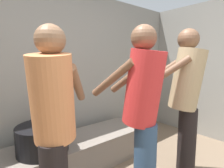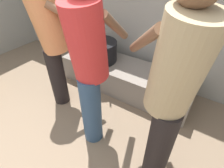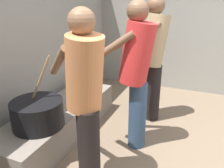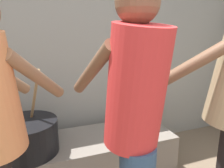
{
  "view_description": "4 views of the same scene",
  "coord_description": "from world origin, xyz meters",
  "px_view_note": "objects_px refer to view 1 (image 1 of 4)",
  "views": [
    {
      "loc": [
        -0.83,
        -0.17,
        1.34
      ],
      "look_at": [
        0.53,
        1.45,
        1.06
      ],
      "focal_mm": 29.24,
      "sensor_mm": 36.0,
      "label": 1
    },
    {
      "loc": [
        1.22,
        -0.09,
        1.66
      ],
      "look_at": [
        0.57,
        0.89,
        0.77
      ],
      "focal_mm": 27.83,
      "sensor_mm": 36.0,
      "label": 2
    },
    {
      "loc": [
        -1.85,
        0.2,
        1.63
      ],
      "look_at": [
        0.59,
        1.21,
        0.64
      ],
      "focal_mm": 36.42,
      "sensor_mm": 36.0,
      "label": 3
    },
    {
      "loc": [
        -0.13,
        -0.11,
        1.39
      ],
      "look_at": [
        0.43,
        1.35,
        1.01
      ],
      "focal_mm": 34.73,
      "sensor_mm": 36.0,
      "label": 4
    }
  ],
  "objects_px": {
    "cook_in_orange_shirt": "(53,121)",
    "cook_in_tan_shirt": "(186,95)",
    "cook_in_red_shirt": "(143,107)",
    "cooking_pot_main": "(43,138)"
  },
  "relations": [
    {
      "from": "cook_in_orange_shirt",
      "to": "cook_in_tan_shirt",
      "type": "distance_m",
      "value": 1.43
    },
    {
      "from": "cook_in_red_shirt",
      "to": "cook_in_tan_shirt",
      "type": "bearing_deg",
      "value": -1.99
    },
    {
      "from": "cook_in_orange_shirt",
      "to": "cooking_pot_main",
      "type": "bearing_deg",
      "value": 78.32
    },
    {
      "from": "cook_in_red_shirt",
      "to": "cooking_pot_main",
      "type": "bearing_deg",
      "value": 123.56
    },
    {
      "from": "cooking_pot_main",
      "to": "cook_in_orange_shirt",
      "type": "height_order",
      "value": "cook_in_orange_shirt"
    },
    {
      "from": "cook_in_red_shirt",
      "to": "cook_in_orange_shirt",
      "type": "xyz_separation_m",
      "value": [
        -0.71,
        0.22,
        -0.03
      ]
    },
    {
      "from": "cook_in_red_shirt",
      "to": "cook_in_orange_shirt",
      "type": "relative_size",
      "value": 1.03
    },
    {
      "from": "cooking_pot_main",
      "to": "cook_in_tan_shirt",
      "type": "bearing_deg",
      "value": -35.11
    },
    {
      "from": "cook_in_orange_shirt",
      "to": "cook_in_tan_shirt",
      "type": "height_order",
      "value": "cook_in_tan_shirt"
    },
    {
      "from": "cook_in_red_shirt",
      "to": "cook_in_tan_shirt",
      "type": "relative_size",
      "value": 0.98
    }
  ]
}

